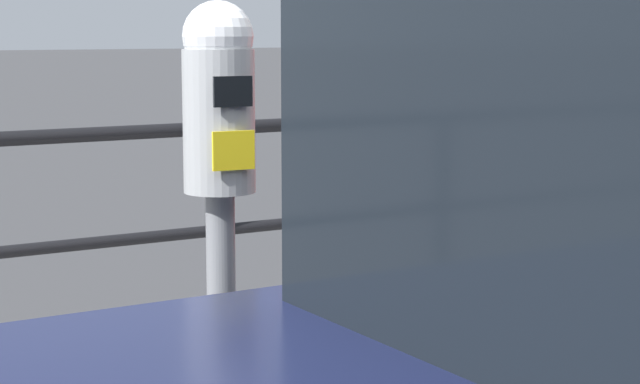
{
  "coord_description": "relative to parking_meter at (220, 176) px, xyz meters",
  "views": [
    {
      "loc": [
        -1.16,
        -1.83,
        1.57
      ],
      "look_at": [
        0.32,
        0.67,
        1.14
      ],
      "focal_mm": 62.31,
      "sensor_mm": 36.0,
      "label": 1
    }
  ],
  "objects": [
    {
      "name": "pedestrian_at_meter",
      "position": [
        0.57,
        0.21,
        -0.14
      ],
      "size": [
        0.56,
        0.63,
        1.65
      ],
      "rotation": [
        0.0,
        0.0,
        -2.65
      ],
      "color": "#1E233F",
      "rests_on": "sidewalk_curb"
    },
    {
      "name": "background_railing",
      "position": [
        0.03,
        1.97,
        -0.35
      ],
      "size": [
        24.06,
        0.06,
        1.02
      ],
      "color": "black",
      "rests_on": "sidewalk_curb"
    },
    {
      "name": "parking_meter",
      "position": [
        0.0,
        0.0,
        0.0
      ],
      "size": [
        0.17,
        0.18,
        1.49
      ],
      "rotation": [
        0.0,
        0.0,
        3.07
      ],
      "color": "slate",
      "rests_on": "sidewalk_curb"
    }
  ]
}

